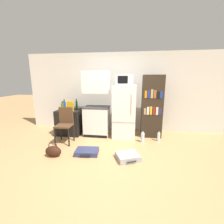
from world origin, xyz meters
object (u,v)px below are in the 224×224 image
(refrigerator, at_px, (124,111))
(water_bottle_middle, at_px, (159,137))
(bottle_milk_white, at_px, (73,106))
(suitcase_large_flat, at_px, (87,152))
(kitchen_hutch, at_px, (97,107))
(cereal_box, at_px, (70,106))
(side_table, at_px, (70,122))
(bottle_amber_beer, at_px, (72,107))
(bottle_green_tall, at_px, (77,105))
(bookshelf, at_px, (152,107))
(bottle_blue_soda, at_px, (64,105))
(water_bottle_front, at_px, (143,137))
(chair, at_px, (65,122))
(microwave, at_px, (125,80))
(handbag, at_px, (53,151))
(bottle_olive_oil, at_px, (63,106))
(suitcase_small_flat, at_px, (128,156))

(refrigerator, bearing_deg, water_bottle_middle, -13.70)
(bottle_milk_white, bearing_deg, suitcase_large_flat, -58.46)
(kitchen_hutch, xyz_separation_m, cereal_box, (-0.74, -0.21, 0.04))
(side_table, bearing_deg, bottle_amber_beer, 3.05)
(bottle_green_tall, bearing_deg, bookshelf, -2.66)
(bottle_blue_soda, bearing_deg, water_bottle_front, -11.56)
(side_table, height_order, bottle_amber_beer, bottle_amber_beer)
(kitchen_hutch, distance_m, water_bottle_middle, 1.96)
(water_bottle_middle, bearing_deg, bookshelf, 116.49)
(chair, bearing_deg, microwave, 19.87)
(bottle_amber_beer, relative_size, handbag, 0.52)
(refrigerator, relative_size, water_bottle_front, 4.46)
(refrigerator, relative_size, water_bottle_middle, 4.96)
(side_table, relative_size, kitchen_hutch, 0.40)
(refrigerator, height_order, chair, refrigerator)
(kitchen_hutch, distance_m, chair, 1.01)
(bookshelf, distance_m, water_bottle_front, 0.94)
(handbag, bearing_deg, bottle_blue_soda, 105.10)
(refrigerator, xyz_separation_m, bottle_amber_beer, (-1.58, -0.00, 0.08))
(bottle_olive_oil, bearing_deg, suitcase_small_flat, -31.48)
(microwave, bearing_deg, suitcase_large_flat, -122.06)
(refrigerator, height_order, suitcase_large_flat, refrigerator)
(cereal_box, bearing_deg, suitcase_small_flat, -33.17)
(bookshelf, relative_size, bottle_green_tall, 5.81)
(kitchen_hutch, xyz_separation_m, handbag, (-0.64, -1.45, -0.75))
(bookshelf, xyz_separation_m, bottle_olive_oil, (-2.64, -0.21, -0.02))
(bottle_amber_beer, bearing_deg, refrigerator, 0.11)
(bottle_olive_oil, height_order, suitcase_large_flat, bottle_olive_oil)
(side_table, distance_m, microwave, 2.11)
(bottle_blue_soda, bearing_deg, water_bottle_middle, -7.23)
(refrigerator, distance_m, bottle_blue_soda, 1.89)
(bottle_green_tall, height_order, chair, bottle_green_tall)
(bottle_milk_white, height_order, chair, bottle_milk_white)
(cereal_box, relative_size, suitcase_small_flat, 0.52)
(bottle_amber_beer, distance_m, water_bottle_middle, 2.66)
(bookshelf, bearing_deg, water_bottle_middle, -63.51)
(side_table, height_order, bottle_blue_soda, bottle_blue_soda)
(bottle_milk_white, xyz_separation_m, chair, (0.12, -0.86, -0.28))
(cereal_box, bearing_deg, water_bottle_middle, -1.13)
(suitcase_small_flat, bearing_deg, bookshelf, 43.54)
(bookshelf, bearing_deg, bottle_milk_white, 177.60)
(chair, xyz_separation_m, suitcase_large_flat, (0.77, -0.59, -0.51))
(bookshelf, bearing_deg, bottle_blue_soda, 179.96)
(kitchen_hutch, bearing_deg, refrigerator, -1.78)
(bottle_green_tall, distance_m, water_bottle_front, 2.27)
(side_table, height_order, microwave, microwave)
(bottle_milk_white, xyz_separation_m, water_bottle_middle, (2.62, -0.46, -0.72))
(bookshelf, height_order, bottle_blue_soda, bookshelf)
(water_bottle_front, xyz_separation_m, water_bottle_middle, (0.44, 0.13, -0.01))
(water_bottle_middle, bearing_deg, cereal_box, 178.87)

